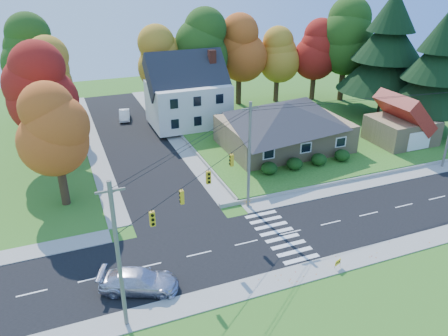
% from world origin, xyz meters
% --- Properties ---
extents(ground, '(120.00, 120.00, 0.00)m').
position_xyz_m(ground, '(0.00, 0.00, 0.00)').
color(ground, '#3D7923').
extents(road_main, '(90.00, 8.00, 0.02)m').
position_xyz_m(road_main, '(0.00, 0.00, 0.01)').
color(road_main, black).
rests_on(road_main, ground).
extents(road_cross, '(8.00, 44.00, 0.02)m').
position_xyz_m(road_cross, '(-8.00, 26.00, 0.01)').
color(road_cross, black).
rests_on(road_cross, ground).
extents(sidewalk_north, '(90.00, 2.00, 0.08)m').
position_xyz_m(sidewalk_north, '(0.00, 5.00, 0.04)').
color(sidewalk_north, '#9C9A90').
rests_on(sidewalk_north, ground).
extents(sidewalk_south, '(90.00, 2.00, 0.08)m').
position_xyz_m(sidewalk_south, '(0.00, -5.00, 0.04)').
color(sidewalk_south, '#9C9A90').
rests_on(sidewalk_south, ground).
extents(lawn, '(30.00, 30.00, 0.50)m').
position_xyz_m(lawn, '(13.00, 21.00, 0.25)').
color(lawn, '#3D7923').
rests_on(lawn, ground).
extents(ranch_house, '(14.60, 10.60, 5.40)m').
position_xyz_m(ranch_house, '(8.00, 16.00, 3.27)').
color(ranch_house, tan).
rests_on(ranch_house, lawn).
extents(colonial_house, '(10.40, 8.40, 9.60)m').
position_xyz_m(colonial_house, '(0.04, 28.00, 4.58)').
color(colonial_house, silver).
rests_on(colonial_house, lawn).
extents(garage, '(7.30, 6.30, 4.60)m').
position_xyz_m(garage, '(22.00, 11.99, 2.84)').
color(garage, tan).
rests_on(garage, lawn).
extents(hedge_row, '(10.70, 1.70, 1.27)m').
position_xyz_m(hedge_row, '(7.50, 9.80, 1.14)').
color(hedge_row, '#163A10').
rests_on(hedge_row, lawn).
extents(traffic_infrastructure, '(38.10, 10.66, 10.00)m').
position_xyz_m(traffic_infrastructure, '(-0.15, 1.35, 5.15)').
color(traffic_infrastructure, '#666059').
rests_on(traffic_infrastructure, ground).
extents(tree_lot_0, '(6.72, 6.72, 12.51)m').
position_xyz_m(tree_lot_0, '(-2.00, 34.00, 8.31)').
color(tree_lot_0, '#3F2A19').
rests_on(tree_lot_0, lawn).
extents(tree_lot_1, '(7.84, 7.84, 14.60)m').
position_xyz_m(tree_lot_1, '(4.00, 33.00, 9.61)').
color(tree_lot_1, '#3F2A19').
rests_on(tree_lot_1, lawn).
extents(tree_lot_2, '(7.28, 7.28, 13.56)m').
position_xyz_m(tree_lot_2, '(10.00, 34.00, 8.96)').
color(tree_lot_2, '#3F2A19').
rests_on(tree_lot_2, lawn).
extents(tree_lot_3, '(6.16, 6.16, 11.47)m').
position_xyz_m(tree_lot_3, '(16.00, 33.00, 7.65)').
color(tree_lot_3, '#3F2A19').
rests_on(tree_lot_3, lawn).
extents(tree_lot_4, '(6.72, 6.72, 12.51)m').
position_xyz_m(tree_lot_4, '(22.00, 32.00, 8.31)').
color(tree_lot_4, '#3F2A19').
rests_on(tree_lot_4, lawn).
extents(tree_lot_5, '(8.40, 8.40, 15.64)m').
position_xyz_m(tree_lot_5, '(26.00, 30.00, 10.27)').
color(tree_lot_5, '#3F2A19').
rests_on(tree_lot_5, lawn).
extents(conifer_east_a, '(12.80, 12.80, 16.96)m').
position_xyz_m(conifer_east_a, '(27.00, 22.00, 9.39)').
color(conifer_east_a, '#3F2A19').
rests_on(conifer_east_a, lawn).
extents(conifer_east_b, '(11.20, 11.20, 14.84)m').
position_xyz_m(conifer_east_b, '(28.00, 14.00, 8.28)').
color(conifer_east_b, '#3F2A19').
rests_on(conifer_east_b, lawn).
extents(tree_west_0, '(6.16, 6.16, 11.47)m').
position_xyz_m(tree_west_0, '(-17.00, 12.00, 7.15)').
color(tree_west_0, '#3F2A19').
rests_on(tree_west_0, ground).
extents(tree_west_1, '(7.28, 7.28, 13.56)m').
position_xyz_m(tree_west_1, '(-18.00, 22.00, 8.46)').
color(tree_west_1, '#3F2A19').
rests_on(tree_west_1, ground).
extents(tree_west_2, '(6.72, 6.72, 12.51)m').
position_xyz_m(tree_west_2, '(-17.00, 32.00, 7.81)').
color(tree_west_2, '#3F2A19').
rests_on(tree_west_2, ground).
extents(tree_west_3, '(7.84, 7.84, 14.60)m').
position_xyz_m(tree_west_3, '(-19.00, 40.00, 9.11)').
color(tree_west_3, '#3F2A19').
rests_on(tree_west_3, ground).
extents(silver_sedan, '(5.78, 4.07, 1.55)m').
position_xyz_m(silver_sedan, '(-13.09, -2.38, 0.80)').
color(silver_sedan, silver).
rests_on(silver_sedan, road_main).
extents(white_car, '(2.09, 4.27, 1.35)m').
position_xyz_m(white_car, '(-7.62, 34.30, 0.69)').
color(white_car, white).
rests_on(white_car, road_cross).
extents(fire_hydrant, '(0.40, 0.31, 0.70)m').
position_xyz_m(fire_hydrant, '(-1.40, 5.39, 0.33)').
color(fire_hydrant, '#EB9F0B').
rests_on(fire_hydrant, ground).
extents(yard_sign, '(0.59, 0.24, 0.77)m').
position_xyz_m(yard_sign, '(0.86, -5.43, 0.55)').
color(yard_sign, black).
rests_on(yard_sign, ground).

